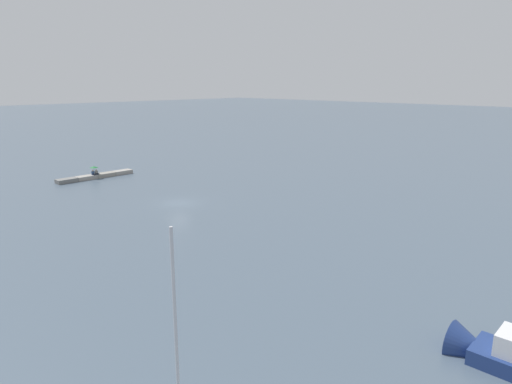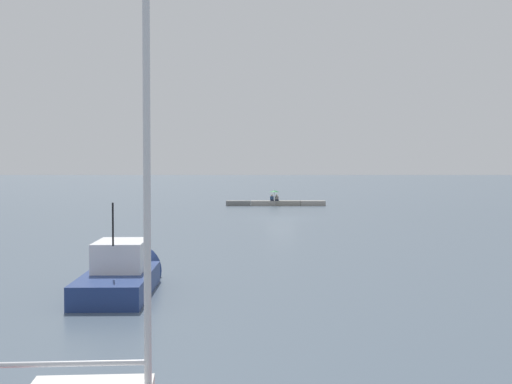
# 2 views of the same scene
# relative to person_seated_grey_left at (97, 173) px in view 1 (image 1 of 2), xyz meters

# --- Properties ---
(ground_plane) EXTENTS (500.00, 500.00, 0.00)m
(ground_plane) POSITION_rel_person_seated_grey_left_xyz_m (0.13, 19.95, -0.82)
(ground_plane) COLOR #475666
(seawall_pier) EXTENTS (11.37, 1.47, 0.57)m
(seawall_pier) POSITION_rel_person_seated_grey_left_xyz_m (0.13, -0.13, -0.54)
(seawall_pier) COLOR gray
(seawall_pier) RESTS_ON ground_plane
(person_seated_grey_left) EXTENTS (0.42, 0.63, 0.73)m
(person_seated_grey_left) POSITION_rel_person_seated_grey_left_xyz_m (0.00, 0.00, 0.00)
(person_seated_grey_left) COLOR #1E2333
(person_seated_grey_left) RESTS_ON seawall_pier
(person_seated_blue_right) EXTENTS (0.42, 0.63, 0.73)m
(person_seated_blue_right) POSITION_rel_person_seated_grey_left_xyz_m (0.56, 0.08, 0.00)
(person_seated_blue_right) COLOR #1E2333
(person_seated_blue_right) RESTS_ON seawall_pier
(umbrella_open_green) EXTENTS (1.17, 1.17, 1.26)m
(umbrella_open_green) POSITION_rel_person_seated_grey_left_xyz_m (0.29, -0.15, 0.85)
(umbrella_open_green) COLOR black
(umbrella_open_green) RESTS_ON seawall_pier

